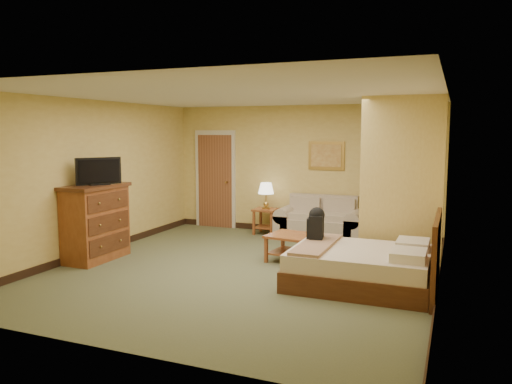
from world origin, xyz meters
The scene contains 17 objects.
floor centered at (0.00, 0.00, 0.00)m, with size 6.00×6.00×0.00m, color #555B3B.
ceiling centered at (0.00, 0.00, 2.60)m, with size 6.00×6.00×0.00m, color white.
back_wall centered at (0.00, 3.00, 1.30)m, with size 5.50×0.02×2.60m, color #D4B55A.
left_wall centered at (-2.75, 0.00, 1.30)m, with size 0.02×6.00×2.60m, color #D4B55A.
right_wall centered at (2.75, 0.00, 1.30)m, with size 0.02×6.00×2.60m, color #D4B55A.
partition centered at (2.15, 0.93, 1.30)m, with size 1.20×0.15×2.60m, color #D4B55A.
door centered at (-1.95, 2.96, 1.03)m, with size 0.94×0.16×2.10m.
baseboard centered at (0.00, 2.99, 0.06)m, with size 5.50×0.02×0.12m, color black.
loveseat centered at (0.50, 2.57, 0.27)m, with size 1.66×0.77×0.84m.
side_table centered at (-0.65, 2.65, 0.34)m, with size 0.47×0.47×0.52m.
table_lamp centered at (-0.65, 2.65, 0.92)m, with size 0.32×0.32×0.53m.
coffee_table centered at (0.48, 0.80, 0.31)m, with size 0.77×0.77×0.43m.
wall_picture centered at (0.50, 2.97, 1.60)m, with size 0.72×0.04×0.56m.
dresser centered at (-2.48, -0.31, 0.62)m, with size 0.61×1.15×1.23m.
tv centered at (-2.38, -0.31, 1.44)m, with size 0.44×0.63×0.44m.
bed centered at (1.82, -0.10, 0.28)m, with size 1.91×1.57×1.02m.
backpack centered at (1.06, 0.20, 0.76)m, with size 0.23×0.31×0.49m.
Camera 1 is at (2.90, -6.70, 2.08)m, focal length 35.00 mm.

